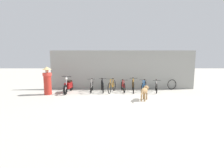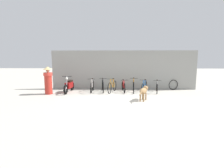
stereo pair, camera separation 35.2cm
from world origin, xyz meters
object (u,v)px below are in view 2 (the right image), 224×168
object	(u,v)px
bicycle_1	(103,86)
bicycle_4	(134,86)
motorcycle	(69,86)
bicycle_6	(157,87)
stray_dog	(144,91)
bicycle_5	(144,87)
bicycle_2	(112,86)
bicycle_0	(92,86)
spare_tire_left	(173,85)
person_in_robes	(48,80)
bicycle_3	(123,87)

from	to	relation	value
bicycle_1	bicycle_4	xyz separation A→B (m)	(1.96, -0.03, 0.01)
bicycle_4	motorcycle	size ratio (longest dim) A/B	0.94
bicycle_6	motorcycle	world-z (taller)	motorcycle
stray_dog	bicycle_5	bearing A→B (deg)	14.43
bicycle_2	stray_dog	distance (m)	2.70
bicycle_2	bicycle_5	size ratio (longest dim) A/B	1.11
stray_dog	motorcycle	bearing A→B (deg)	89.01
bicycle_5	bicycle_0	bearing A→B (deg)	-68.35
motorcycle	spare_tire_left	size ratio (longest dim) A/B	2.79
stray_dog	person_in_robes	size ratio (longest dim) A/B	0.70
bicycle_6	person_in_robes	distance (m)	6.64
bicycle_1	bicycle_5	world-z (taller)	bicycle_1
bicycle_0	spare_tire_left	size ratio (longest dim) A/B	2.48
motorcycle	stray_dog	xyz separation A→B (m)	(4.35, -2.00, 0.06)
bicycle_3	bicycle_6	world-z (taller)	bicycle_3
bicycle_0	bicycle_4	xyz separation A→B (m)	(2.63, 0.05, 0.02)
bicycle_0	spare_tire_left	bearing A→B (deg)	97.40
motorcycle	bicycle_6	bearing A→B (deg)	93.99
bicycle_4	bicycle_6	distance (m)	1.47
stray_dog	spare_tire_left	world-z (taller)	stray_dog
bicycle_3	person_in_robes	size ratio (longest dim) A/B	0.97
bicycle_3	bicycle_5	distance (m)	1.33
bicycle_0	spare_tire_left	distance (m)	5.44
bicycle_1	bicycle_2	distance (m)	0.64
bicycle_6	stray_dog	xyz separation A→B (m)	(-1.15, -2.23, 0.15)
bicycle_1	bicycle_3	distance (m)	1.33
bicycle_2	bicycle_6	size ratio (longest dim) A/B	1.02
stray_dog	bicycle_0	bearing A→B (deg)	76.62
bicycle_0	bicycle_6	bearing A→B (deg)	88.37
bicycle_0	bicycle_3	size ratio (longest dim) A/B	1.07
bicycle_0	spare_tire_left	world-z (taller)	bicycle_0
bicycle_3	spare_tire_left	distance (m)	3.46
stray_dog	bicycle_2	bearing A→B (deg)	61.54
bicycle_1	bicycle_5	bearing A→B (deg)	82.87
spare_tire_left	bicycle_5	bearing A→B (deg)	-159.81
bicycle_1	bicycle_2	xyz separation A→B (m)	(0.61, -0.17, 0.00)
bicycle_0	bicycle_4	size ratio (longest dim) A/B	0.95
bicycle_1	motorcycle	distance (m)	2.11
motorcycle	person_in_robes	world-z (taller)	person_in_robes
stray_dog	spare_tire_left	size ratio (longest dim) A/B	1.68
bicycle_5	spare_tire_left	distance (m)	2.19
bicycle_2	bicycle_5	distance (m)	2.05
bicycle_0	bicycle_6	world-z (taller)	bicycle_0
bicycle_0	bicycle_2	world-z (taller)	bicycle_2
bicycle_4	stray_dog	size ratio (longest dim) A/B	1.56
bicycle_6	motorcycle	xyz separation A→B (m)	(-5.50, -0.22, 0.09)
bicycle_0	bicycle_5	distance (m)	3.32
bicycle_2	bicycle_5	bearing A→B (deg)	110.85
bicycle_2	bicycle_3	bearing A→B (deg)	121.01
bicycle_1	person_in_robes	xyz separation A→B (m)	(-3.14, -0.91, 0.50)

